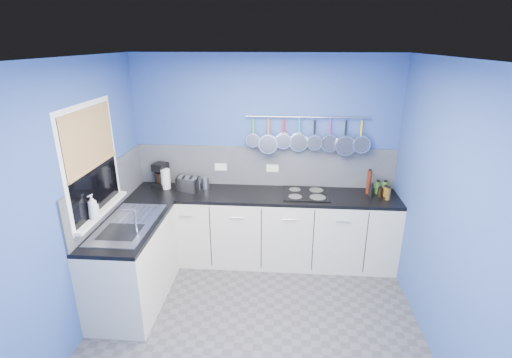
# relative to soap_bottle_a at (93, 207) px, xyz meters

# --- Properties ---
(floor) EXTENTS (3.20, 3.00, 0.02)m
(floor) POSITION_rel_soap_bottle_a_xyz_m (1.53, -0.11, -1.18)
(floor) COLOR #47474C
(floor) RESTS_ON ground
(ceiling) EXTENTS (3.20, 3.00, 0.02)m
(ceiling) POSITION_rel_soap_bottle_a_xyz_m (1.53, -0.11, 1.34)
(ceiling) COLOR white
(ceiling) RESTS_ON ground
(wall_back) EXTENTS (3.20, 0.02, 2.50)m
(wall_back) POSITION_rel_soap_bottle_a_xyz_m (1.53, 1.40, 0.08)
(wall_back) COLOR #2F4A93
(wall_back) RESTS_ON ground
(wall_front) EXTENTS (3.20, 0.02, 2.50)m
(wall_front) POSITION_rel_soap_bottle_a_xyz_m (1.53, -1.62, 0.08)
(wall_front) COLOR #2F4A93
(wall_front) RESTS_ON ground
(wall_left) EXTENTS (0.02, 3.00, 2.50)m
(wall_left) POSITION_rel_soap_bottle_a_xyz_m (-0.08, -0.11, 0.08)
(wall_left) COLOR #2F4A93
(wall_left) RESTS_ON ground
(wall_right) EXTENTS (0.02, 3.00, 2.50)m
(wall_right) POSITION_rel_soap_bottle_a_xyz_m (3.14, -0.11, 0.08)
(wall_right) COLOR #2F4A93
(wall_right) RESTS_ON ground
(backsplash_back) EXTENTS (3.20, 0.02, 0.50)m
(backsplash_back) POSITION_rel_soap_bottle_a_xyz_m (1.53, 1.38, -0.02)
(backsplash_back) COLOR gray
(backsplash_back) RESTS_ON wall_back
(backsplash_left) EXTENTS (0.02, 1.80, 0.50)m
(backsplash_left) POSITION_rel_soap_bottle_a_xyz_m (-0.06, 0.49, -0.02)
(backsplash_left) COLOR gray
(backsplash_left) RESTS_ON wall_left
(cabinet_run_back) EXTENTS (3.20, 0.60, 0.86)m
(cabinet_run_back) POSITION_rel_soap_bottle_a_xyz_m (1.53, 1.09, -0.74)
(cabinet_run_back) COLOR beige
(cabinet_run_back) RESTS_ON ground
(worktop_back) EXTENTS (3.20, 0.60, 0.04)m
(worktop_back) POSITION_rel_soap_bottle_a_xyz_m (1.53, 1.09, -0.29)
(worktop_back) COLOR black
(worktop_back) RESTS_ON cabinet_run_back
(cabinet_run_left) EXTENTS (0.60, 1.20, 0.86)m
(cabinet_run_left) POSITION_rel_soap_bottle_a_xyz_m (0.23, 0.19, -0.74)
(cabinet_run_left) COLOR beige
(cabinet_run_left) RESTS_ON ground
(worktop_left) EXTENTS (0.60, 1.20, 0.04)m
(worktop_left) POSITION_rel_soap_bottle_a_xyz_m (0.23, 0.19, -0.29)
(worktop_left) COLOR black
(worktop_left) RESTS_ON cabinet_run_left
(window_frame) EXTENTS (0.01, 1.00, 1.10)m
(window_frame) POSITION_rel_soap_bottle_a_xyz_m (-0.05, 0.19, 0.38)
(window_frame) COLOR white
(window_frame) RESTS_ON wall_left
(window_glass) EXTENTS (0.01, 0.90, 1.00)m
(window_glass) POSITION_rel_soap_bottle_a_xyz_m (-0.04, 0.19, 0.38)
(window_glass) COLOR black
(window_glass) RESTS_ON wall_left
(bamboo_blind) EXTENTS (0.01, 0.90, 0.55)m
(bamboo_blind) POSITION_rel_soap_bottle_a_xyz_m (-0.03, 0.19, 0.61)
(bamboo_blind) COLOR tan
(bamboo_blind) RESTS_ON wall_left
(window_sill) EXTENTS (0.10, 0.98, 0.03)m
(window_sill) POSITION_rel_soap_bottle_a_xyz_m (-0.02, 0.19, -0.13)
(window_sill) COLOR white
(window_sill) RESTS_ON wall_left
(sink_unit) EXTENTS (0.50, 0.95, 0.01)m
(sink_unit) POSITION_rel_soap_bottle_a_xyz_m (0.23, 0.19, -0.27)
(sink_unit) COLOR silver
(sink_unit) RESTS_ON worktop_left
(mixer_tap) EXTENTS (0.12, 0.08, 0.26)m
(mixer_tap) POSITION_rel_soap_bottle_a_xyz_m (0.39, 0.01, -0.14)
(mixer_tap) COLOR silver
(mixer_tap) RESTS_ON worktop_left
(socket_left) EXTENTS (0.15, 0.01, 0.09)m
(socket_left) POSITION_rel_soap_bottle_a_xyz_m (0.98, 1.36, -0.04)
(socket_left) COLOR white
(socket_left) RESTS_ON backsplash_back
(socket_right) EXTENTS (0.15, 0.01, 0.09)m
(socket_right) POSITION_rel_soap_bottle_a_xyz_m (1.63, 1.36, -0.04)
(socket_right) COLOR white
(socket_right) RESTS_ON backsplash_back
(pot_rail) EXTENTS (1.45, 0.02, 0.02)m
(pot_rail) POSITION_rel_soap_bottle_a_xyz_m (2.03, 1.34, 0.61)
(pot_rail) COLOR silver
(pot_rail) RESTS_ON wall_back
(soap_bottle_a) EXTENTS (0.11, 0.11, 0.24)m
(soap_bottle_a) POSITION_rel_soap_bottle_a_xyz_m (0.00, 0.00, 0.00)
(soap_bottle_a) COLOR white
(soap_bottle_a) RESTS_ON window_sill
(soap_bottle_b) EXTENTS (0.10, 0.10, 0.17)m
(soap_bottle_b) POSITION_rel_soap_bottle_a_xyz_m (0.00, 0.02, -0.03)
(soap_bottle_b) COLOR white
(soap_bottle_b) RESTS_ON window_sill
(paper_towel) EXTENTS (0.12, 0.12, 0.25)m
(paper_towel) POSITION_rel_soap_bottle_a_xyz_m (0.32, 1.17, -0.15)
(paper_towel) COLOR white
(paper_towel) RESTS_ON worktop_back
(coffee_maker) EXTENTS (0.22, 0.23, 0.30)m
(coffee_maker) POSITION_rel_soap_bottle_a_xyz_m (0.24, 1.22, -0.12)
(coffee_maker) COLOR black
(coffee_maker) RESTS_ON worktop_back
(toaster) EXTENTS (0.29, 0.22, 0.16)m
(toaster) POSITION_rel_soap_bottle_a_xyz_m (0.61, 1.13, -0.19)
(toaster) COLOR silver
(toaster) RESTS_ON worktop_back
(canister) EXTENTS (0.12, 0.12, 0.14)m
(canister) POSITION_rel_soap_bottle_a_xyz_m (0.80, 1.22, -0.20)
(canister) COLOR silver
(canister) RESTS_ON worktop_back
(hob) EXTENTS (0.54, 0.47, 0.01)m
(hob) POSITION_rel_soap_bottle_a_xyz_m (2.04, 1.11, -0.26)
(hob) COLOR black
(hob) RESTS_ON worktop_back
(pan_0) EXTENTS (0.17, 0.09, 0.36)m
(pan_0) POSITION_rel_soap_bottle_a_xyz_m (1.40, 1.33, 0.43)
(pan_0) COLOR silver
(pan_0) RESTS_ON pot_rail
(pan_1) EXTENTS (0.24, 0.13, 0.43)m
(pan_1) POSITION_rel_soap_bottle_a_xyz_m (1.58, 1.33, 0.40)
(pan_1) COLOR silver
(pan_1) RESTS_ON pot_rail
(pan_2) EXTENTS (0.19, 0.07, 0.38)m
(pan_2) POSITION_rel_soap_bottle_a_xyz_m (1.76, 1.33, 0.42)
(pan_2) COLOR silver
(pan_2) RESTS_ON pot_rail
(pan_3) EXTENTS (0.22, 0.06, 0.41)m
(pan_3) POSITION_rel_soap_bottle_a_xyz_m (1.94, 1.33, 0.40)
(pan_3) COLOR silver
(pan_3) RESTS_ON pot_rail
(pan_4) EXTENTS (0.18, 0.12, 0.37)m
(pan_4) POSITION_rel_soap_bottle_a_xyz_m (2.12, 1.33, 0.42)
(pan_4) COLOR silver
(pan_4) RESTS_ON pot_rail
(pan_5) EXTENTS (0.21, 0.08, 0.40)m
(pan_5) POSITION_rel_soap_bottle_a_xyz_m (2.30, 1.33, 0.41)
(pan_5) COLOR silver
(pan_5) RESTS_ON pot_rail
(pan_6) EXTENTS (0.24, 0.12, 0.43)m
(pan_6) POSITION_rel_soap_bottle_a_xyz_m (2.48, 1.33, 0.39)
(pan_6) COLOR silver
(pan_6) RESTS_ON pot_rail
(pan_7) EXTENTS (0.21, 0.13, 0.40)m
(pan_7) POSITION_rel_soap_bottle_a_xyz_m (2.67, 1.33, 0.41)
(pan_7) COLOR silver
(pan_7) RESTS_ON pot_rail
(condiment_0) EXTENTS (0.06, 0.06, 0.14)m
(condiment_0) POSITION_rel_soap_bottle_a_xyz_m (2.99, 1.22, -0.20)
(condiment_0) COLOR #3F721E
(condiment_0) RESTS_ON worktop_back
(condiment_1) EXTENTS (0.06, 0.06, 0.15)m
(condiment_1) POSITION_rel_soap_bottle_a_xyz_m (2.90, 1.20, -0.20)
(condiment_1) COLOR #265919
(condiment_1) RESTS_ON worktop_back
(condiment_2) EXTENTS (0.05, 0.05, 0.29)m
(condiment_2) POSITION_rel_soap_bottle_a_xyz_m (2.78, 1.19, -0.13)
(condiment_2) COLOR #4C190C
(condiment_2) RESTS_ON worktop_back
(condiment_3) EXTENTS (0.06, 0.06, 0.12)m
(condiment_3) POSITION_rel_soap_bottle_a_xyz_m (2.97, 1.12, -0.21)
(condiment_3) COLOR #8C5914
(condiment_3) RESTS_ON worktop_back
(condiment_4) EXTENTS (0.06, 0.06, 0.11)m
(condiment_4) POSITION_rel_soap_bottle_a_xyz_m (2.90, 1.10, -0.22)
(condiment_4) COLOR black
(condiment_4) RESTS_ON worktop_back
(condiment_5) EXTENTS (0.05, 0.05, 0.15)m
(condiment_5) POSITION_rel_soap_bottle_a_xyz_m (2.79, 1.09, -0.19)
(condiment_5) COLOR black
(condiment_5) RESTS_ON worktop_back
(condiment_6) EXTENTS (0.05, 0.05, 0.14)m
(condiment_6) POSITION_rel_soap_bottle_a_xyz_m (2.97, 1.01, -0.20)
(condiment_6) COLOR brown
(condiment_6) RESTS_ON worktop_back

